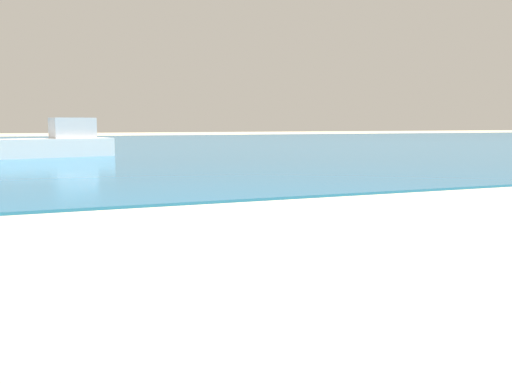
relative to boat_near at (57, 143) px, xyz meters
The scene contains 2 objects.
water 13.71m from the boat_near, 87.46° to the left, with size 160.00×60.00×0.06m, color #1E6B9E.
boat_near is the anchor object (origin of this frame).
Camera 1 is at (-1.91, 4.42, 1.55)m, focal length 39.18 mm.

